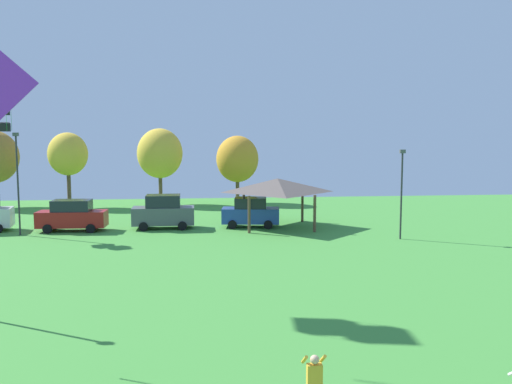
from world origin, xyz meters
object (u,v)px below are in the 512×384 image
at_px(parked_car_third_from_left, 163,212).
at_px(treeline_tree_2, 160,153).
at_px(person_standing_far_right, 314,383).
at_px(kite_flying_6, 2,119).
at_px(parked_car_rightmost_in_row, 251,212).
at_px(light_post_2, 18,178).
at_px(treeline_tree_1, 68,154).
at_px(treeline_tree_3, 237,159).
at_px(parked_car_second_from_left, 72,216).
at_px(park_pavilion, 278,185).
at_px(light_post_0, 402,189).

distance_m(parked_car_third_from_left, treeline_tree_2, 14.47).
height_order(person_standing_far_right, kite_flying_6, kite_flying_6).
relative_size(parked_car_rightmost_in_row, light_post_2, 0.63).
distance_m(parked_car_rightmost_in_row, treeline_tree_1, 20.79).
xyz_separation_m(light_post_2, treeline_tree_3, (15.89, 15.78, 0.52)).
distance_m(person_standing_far_right, treeline_tree_2, 41.91).
bearing_deg(parked_car_second_from_left, park_pavilion, 2.98).
distance_m(kite_flying_6, treeline_tree_3, 23.39).
relative_size(parked_car_third_from_left, treeline_tree_1, 0.63).
distance_m(park_pavilion, light_post_0, 9.10).
bearing_deg(treeline_tree_2, light_post_0, -49.33).
xyz_separation_m(light_post_2, treeline_tree_1, (-0.04, 14.36, 1.11)).
height_order(parked_car_second_from_left, parked_car_rightmost_in_row, parked_car_second_from_left).
distance_m(park_pavilion, light_post_2, 17.90).
relative_size(light_post_2, treeline_tree_2, 0.93).
distance_m(kite_flying_6, treeline_tree_2, 18.46).
relative_size(parked_car_second_from_left, light_post_2, 0.69).
bearing_deg(parked_car_third_from_left, kite_flying_6, -170.25).
height_order(person_standing_far_right, light_post_0, light_post_0).
bearing_deg(parked_car_rightmost_in_row, parked_car_second_from_left, -171.13).
xyz_separation_m(park_pavilion, treeline_tree_2, (-9.48, 14.14, 1.90)).
xyz_separation_m(light_post_0, light_post_2, (-25.15, 4.03, 0.56)).
bearing_deg(parked_car_rightmost_in_row, treeline_tree_1, 148.34).
bearing_deg(treeline_tree_2, light_post_2, -118.28).
height_order(treeline_tree_1, treeline_tree_2, treeline_tree_2).
bearing_deg(light_post_2, treeline_tree_1, 90.16).
xyz_separation_m(light_post_0, treeline_tree_3, (-9.25, 19.82, 1.08)).
relative_size(park_pavilion, light_post_0, 1.02).
bearing_deg(park_pavilion, light_post_0, -36.46).
relative_size(kite_flying_6, parked_car_second_from_left, 0.35).
xyz_separation_m(light_post_2, treeline_tree_2, (8.35, 15.52, 1.12)).
distance_m(light_post_2, treeline_tree_2, 17.66).
height_order(person_standing_far_right, park_pavilion, park_pavilion).
relative_size(person_standing_far_right, treeline_tree_1, 0.24).
height_order(kite_flying_6, light_post_0, kite_flying_6).
xyz_separation_m(parked_car_second_from_left, treeline_tree_2, (5.16, 14.34, 3.88)).
relative_size(parked_car_second_from_left, park_pavilion, 0.80).
height_order(park_pavilion, light_post_0, light_post_0).
bearing_deg(light_post_0, light_post_2, 170.89).
distance_m(parked_car_third_from_left, treeline_tree_3, 15.87).
bearing_deg(parked_car_third_from_left, treeline_tree_2, 94.17).
relative_size(treeline_tree_1, treeline_tree_3, 1.05).
bearing_deg(light_post_0, parked_car_third_from_left, 160.18).
bearing_deg(light_post_0, treeline_tree_2, 130.67).
height_order(parked_car_rightmost_in_row, treeline_tree_2, treeline_tree_2).
xyz_separation_m(parked_car_third_from_left, treeline_tree_2, (-1.17, 13.92, 3.78)).
xyz_separation_m(park_pavilion, light_post_0, (7.32, -5.41, 0.23)).
xyz_separation_m(person_standing_far_right, treeline_tree_1, (-14.83, 40.06, 4.04)).
xyz_separation_m(parked_car_rightmost_in_row, park_pavilion, (1.97, -0.17, 1.99)).
bearing_deg(parked_car_third_from_left, light_post_2, -171.13).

